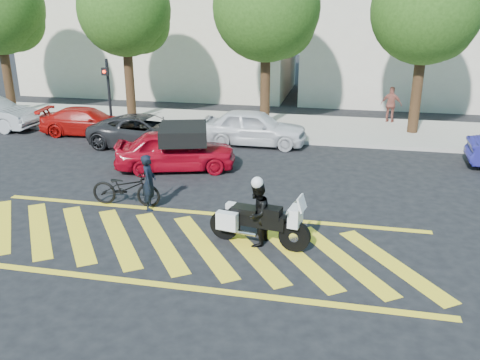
% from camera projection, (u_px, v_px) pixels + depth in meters
% --- Properties ---
extents(ground, '(90.00, 90.00, 0.00)m').
position_uv_depth(ground, '(184.00, 244.00, 12.33)').
color(ground, black).
rests_on(ground, ground).
extents(sidewalk, '(60.00, 5.00, 0.15)m').
position_uv_depth(sidewalk, '(264.00, 126.00, 23.35)').
color(sidewalk, '#9E998E').
rests_on(sidewalk, ground).
extents(crosswalk, '(12.33, 4.00, 0.01)m').
position_uv_depth(crosswalk, '(182.00, 243.00, 12.33)').
color(crosswalk, yellow).
rests_on(crosswalk, ground).
extents(building_left, '(16.00, 8.00, 10.00)m').
position_uv_depth(building_left, '(162.00, 9.00, 31.55)').
color(building_left, beige).
rests_on(building_left, ground).
extents(building_right, '(16.00, 8.00, 11.00)m').
position_uv_depth(building_right, '(453.00, 1.00, 28.05)').
color(building_right, beige).
rests_on(building_right, ground).
extents(tree_far_left, '(4.40, 4.40, 7.41)m').
position_uv_depth(tree_far_left, '(1.00, 11.00, 24.26)').
color(tree_far_left, black).
rests_on(tree_far_left, ground).
extents(tree_left, '(4.20, 4.20, 7.26)m').
position_uv_depth(tree_left, '(128.00, 13.00, 23.00)').
color(tree_left, black).
rests_on(tree_left, ground).
extents(tree_center, '(4.60, 4.60, 7.56)m').
position_uv_depth(tree_center, '(270.00, 11.00, 21.70)').
color(tree_center, black).
rests_on(tree_center, ground).
extents(tree_right, '(4.40, 4.40, 7.41)m').
position_uv_depth(tree_right, '(429.00, 14.00, 20.44)').
color(tree_right, black).
rests_on(tree_right, ground).
extents(signal_pole, '(0.28, 0.43, 3.20)m').
position_uv_depth(signal_pole, '(108.00, 89.00, 21.92)').
color(signal_pole, black).
rests_on(signal_pole, ground).
extents(officer_bike, '(0.50, 0.65, 1.59)m').
position_uv_depth(officer_bike, '(149.00, 182.00, 14.11)').
color(officer_bike, black).
rests_on(officer_bike, ground).
extents(bicycle, '(2.04, 0.78, 1.06)m').
position_uv_depth(bicycle, '(126.00, 188.00, 14.45)').
color(bicycle, black).
rests_on(bicycle, ground).
extents(police_motorcycle, '(2.51, 0.96, 1.11)m').
position_uv_depth(police_motorcycle, '(257.00, 221.00, 12.10)').
color(police_motorcycle, black).
rests_on(police_motorcycle, ground).
extents(officer_moto, '(0.73, 0.87, 1.59)m').
position_uv_depth(officer_moto, '(257.00, 214.00, 12.03)').
color(officer_moto, black).
rests_on(officer_moto, ground).
extents(red_convertible, '(4.40, 2.74, 1.40)m').
position_uv_depth(red_convertible, '(176.00, 150.00, 17.45)').
color(red_convertible, '#A50719').
rests_on(red_convertible, ground).
extents(parked_left, '(4.18, 2.07, 1.17)m').
position_uv_depth(parked_left, '(87.00, 121.00, 22.04)').
color(parked_left, '#A10C09').
rests_on(parked_left, ground).
extents(parked_mid_left, '(4.71, 2.40, 1.27)m').
position_uv_depth(parked_mid_left, '(147.00, 132.00, 20.12)').
color(parked_mid_left, black).
rests_on(parked_mid_left, ground).
extents(parked_mid_right, '(4.25, 1.72, 1.44)m').
position_uv_depth(parked_mid_right, '(254.00, 127.00, 20.44)').
color(parked_mid_right, silver).
rests_on(parked_mid_right, ground).
extents(pedestrian_right, '(1.04, 0.67, 1.65)m').
position_uv_depth(pedestrian_right, '(391.00, 104.00, 23.58)').
color(pedestrian_right, '#9C5447').
rests_on(pedestrian_right, sidewalk).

